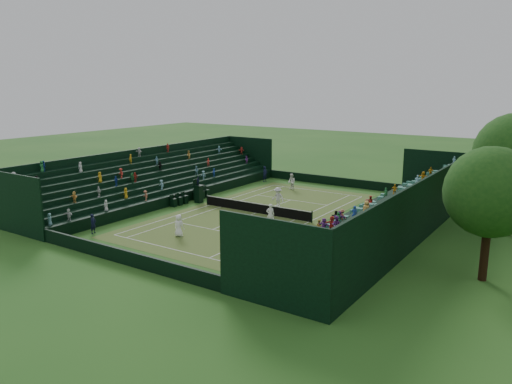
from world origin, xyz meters
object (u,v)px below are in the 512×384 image
(player_far_west, at_px, (292,182))
(umpire_chair, at_px, (199,192))
(player_near_east, at_px, (270,215))
(tennis_net, at_px, (256,208))
(player_far_east, at_px, (278,198))
(player_near_west, at_px, (179,226))

(player_far_west, bearing_deg, umpire_chair, -89.84)
(player_near_east, bearing_deg, player_far_west, -106.38)
(tennis_net, xyz_separation_m, player_far_west, (-2.42, 10.77, 0.40))
(tennis_net, xyz_separation_m, player_near_east, (3.28, -2.73, 0.41))
(tennis_net, height_order, player_far_west, player_far_west)
(player_far_west, xyz_separation_m, player_far_east, (3.07, -7.98, 0.08))
(player_near_west, bearing_deg, umpire_chair, -64.05)
(umpire_chair, bearing_deg, player_far_west, 65.76)
(player_near_east, distance_m, player_far_west, 14.66)
(player_far_west, bearing_deg, player_near_west, -61.51)
(tennis_net, height_order, player_near_east, player_near_east)
(player_near_east, bearing_deg, tennis_net, -79.06)
(player_near_east, height_order, player_far_west, player_near_east)
(player_far_east, bearing_deg, player_far_west, 112.10)
(tennis_net, xyz_separation_m, player_near_west, (-0.99, -9.29, 0.36))
(umpire_chair, relative_size, player_far_east, 1.30)
(tennis_net, distance_m, player_far_east, 2.91)
(player_far_west, distance_m, player_far_east, 8.55)
(umpire_chair, bearing_deg, player_near_west, -57.38)
(player_near_west, height_order, player_far_west, player_far_west)
(tennis_net, distance_m, player_far_west, 11.05)
(umpire_chair, xyz_separation_m, player_far_east, (7.78, 2.48, -0.11))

